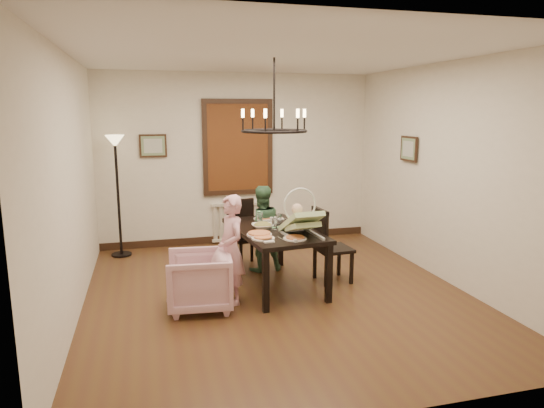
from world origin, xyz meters
name	(u,v)px	position (x,y,z in m)	size (l,w,h in m)	color
room_shell	(270,176)	(0.00, 0.37, 1.40)	(4.51, 5.00, 2.81)	#4F2E1B
dining_table	(274,235)	(0.03, 0.29, 0.66)	(1.07, 1.69, 0.75)	black
chair_far	(246,234)	(-0.14, 1.14, 0.48)	(0.42, 0.42, 0.95)	black
chair_right	(333,244)	(0.82, 0.26, 0.49)	(0.43, 0.43, 0.99)	black
armchair	(199,281)	(-0.96, -0.19, 0.32)	(0.70, 0.71, 0.65)	#DBA7BD
elderly_woman	(231,259)	(-0.58, -0.11, 0.52)	(0.38, 0.25, 1.05)	#E4A1AE
seated_man	(261,236)	(0.02, 0.93, 0.49)	(0.48, 0.38, 0.99)	#3D6745
baby_bouncer	(301,220)	(0.24, -0.14, 0.94)	(0.43, 0.60, 0.39)	#B8D593
salad_bowl	(263,226)	(-0.11, 0.29, 0.79)	(0.32, 0.32, 0.08)	white
pizza_platter	(259,234)	(-0.22, 0.00, 0.77)	(0.30, 0.30, 0.04)	tan
drinking_glass	(274,224)	(0.03, 0.24, 0.82)	(0.07, 0.07, 0.14)	silver
window_blinds	(238,147)	(0.00, 2.46, 1.60)	(1.00, 0.03, 1.40)	brown
radiator	(239,222)	(0.00, 2.48, 0.35)	(0.92, 0.12, 0.62)	silver
picture_back	(153,146)	(-1.35, 2.47, 1.65)	(0.42, 0.03, 0.36)	black
picture_right	(409,149)	(2.21, 0.90, 1.65)	(0.42, 0.03, 0.36)	black
floor_lamp	(118,198)	(-1.90, 2.15, 0.90)	(0.30, 0.30, 1.80)	black
chandelier	(274,131)	(0.03, 0.29, 1.95)	(0.80, 0.80, 0.04)	black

